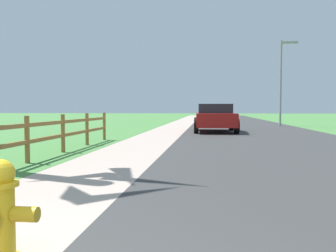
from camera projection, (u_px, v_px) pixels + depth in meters
name	position (u px, v px, depth m)	size (l,w,h in m)	color
ground_plane	(192.00, 125.00, 26.19)	(120.00, 120.00, 0.00)	#498340
road_asphalt	(238.00, 124.00, 27.78)	(7.00, 66.00, 0.01)	#373737
curb_concrete	(155.00, 124.00, 28.52)	(6.00, 66.00, 0.01)	#B6A193
grass_verge	(137.00, 123.00, 28.68)	(5.00, 66.00, 0.00)	#498340
rail_fence	(27.00, 136.00, 7.89)	(0.11, 11.86, 1.06)	olive
parked_suv_red	(215.00, 117.00, 18.61)	(2.28, 4.37, 1.44)	maroon
street_lamp	(283.00, 75.00, 24.51)	(1.17, 0.20, 5.85)	gray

